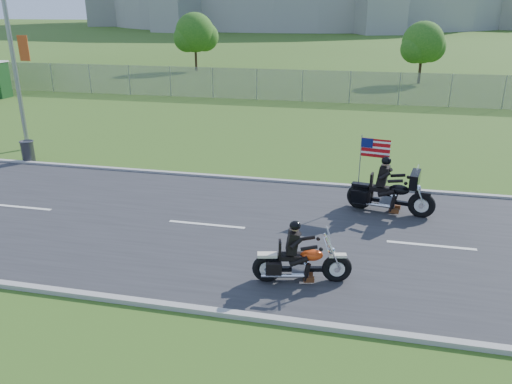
% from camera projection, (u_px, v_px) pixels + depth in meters
% --- Properties ---
extents(ground, '(420.00, 420.00, 0.00)m').
position_uv_depth(ground, '(277.00, 232.00, 13.55)').
color(ground, '#314816').
rests_on(ground, ground).
extents(road, '(120.00, 8.00, 0.04)m').
position_uv_depth(road, '(277.00, 232.00, 13.54)').
color(road, '#28282B').
rests_on(road, ground).
extents(curb_north, '(120.00, 0.18, 0.12)m').
position_uv_depth(curb_north, '(298.00, 183.00, 17.24)').
color(curb_north, '#9E9B93').
rests_on(curb_north, ground).
extents(curb_south, '(120.00, 0.18, 0.12)m').
position_uv_depth(curb_south, '(240.00, 315.00, 9.83)').
color(curb_south, '#9E9B93').
rests_on(curb_south, ground).
extents(fence, '(60.00, 0.03, 2.00)m').
position_uv_depth(fence, '(257.00, 84.00, 32.51)').
color(fence, gray).
rests_on(fence, ground).
extents(streetlight, '(0.90, 2.46, 10.00)m').
position_uv_depth(streetlight, '(9.00, 10.00, 19.71)').
color(streetlight, gray).
rests_on(streetlight, ground).
extents(tree_fence_near, '(3.52, 3.28, 4.75)m').
position_uv_depth(tree_fence_near, '(423.00, 45.00, 38.74)').
color(tree_fence_near, '#382316').
rests_on(tree_fence_near, ground).
extents(tree_fence_mid, '(3.96, 3.69, 5.30)m').
position_uv_depth(tree_fence_mid, '(196.00, 35.00, 46.37)').
color(tree_fence_mid, '#382316').
rests_on(tree_fence_mid, ground).
extents(motorcycle_lead, '(2.19, 0.84, 1.49)m').
position_uv_depth(motorcycle_lead, '(301.00, 263.00, 10.96)').
color(motorcycle_lead, black).
rests_on(motorcycle_lead, ground).
extents(motorcycle_follow, '(2.56, 1.02, 2.15)m').
position_uv_depth(motorcycle_follow, '(390.00, 195.00, 14.62)').
color(motorcycle_follow, black).
rests_on(motorcycle_follow, ground).
extents(trash_can, '(0.49, 0.49, 0.84)m').
position_uv_depth(trash_can, '(28.00, 152.00, 19.52)').
color(trash_can, '#3E3F44').
rests_on(trash_can, ground).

